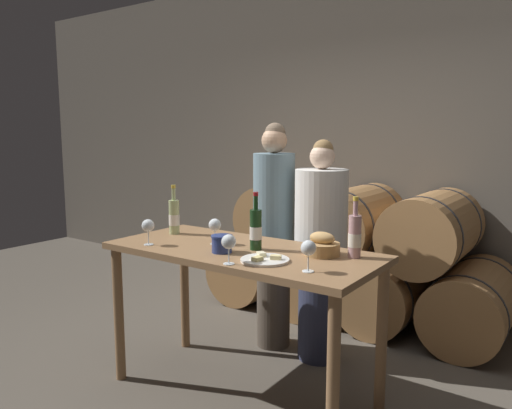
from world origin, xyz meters
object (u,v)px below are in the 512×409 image
at_px(cheese_plate, 265,260).
at_px(wine_glass_far_left, 148,226).
at_px(tasting_table, 242,269).
at_px(wine_glass_right, 308,249).
at_px(wine_bottle_white, 174,217).
at_px(wine_bottle_rose, 355,236).
at_px(person_left, 274,234).
at_px(wine_glass_left, 215,225).
at_px(bread_basket, 322,246).
at_px(person_right, 320,252).
at_px(wine_bottle_red, 256,229).
at_px(blue_crock, 222,243).
at_px(wine_glass_center, 229,242).

distance_m(cheese_plate, wine_glass_far_left, 0.82).
relative_size(tasting_table, wine_glass_far_left, 10.29).
distance_m(wine_glass_far_left, wine_glass_right, 1.10).
xyz_separation_m(wine_bottle_white, wine_bottle_rose, (1.28, 0.10, 0.00)).
xyz_separation_m(person_left, cheese_plate, (0.51, -0.88, 0.07)).
relative_size(tasting_table, wine_glass_left, 10.29).
relative_size(wine_bottle_rose, bread_basket, 1.69).
xyz_separation_m(tasting_table, person_right, (0.15, 0.72, -0.02)).
xyz_separation_m(wine_bottle_rose, bread_basket, (-0.17, -0.06, -0.07)).
xyz_separation_m(bread_basket, wine_glass_right, (0.10, -0.34, 0.07)).
height_order(wine_bottle_red, bread_basket, wine_bottle_red).
distance_m(tasting_table, wine_glass_far_left, 0.64).
xyz_separation_m(wine_bottle_white, wine_glass_far_left, (0.11, -0.34, -0.00)).
height_order(wine_glass_far_left, wine_glass_left, same).
distance_m(tasting_table, blue_crock, 0.23).
height_order(wine_bottle_rose, cheese_plate, wine_bottle_rose).
bearing_deg(wine_glass_far_left, wine_bottle_rose, 20.63).
distance_m(tasting_table, cheese_plate, 0.35).
relative_size(tasting_table, person_left, 0.99).
height_order(cheese_plate, wine_glass_left, wine_glass_left).
relative_size(wine_bottle_red, wine_glass_left, 2.14).
bearing_deg(person_left, wine_bottle_white, -122.50).
bearing_deg(cheese_plate, wine_glass_right, -8.54).
bearing_deg(person_right, bread_basket, -61.70).
bearing_deg(wine_glass_far_left, person_right, 54.71).
xyz_separation_m(bread_basket, wine_glass_left, (-0.68, -0.13, 0.07)).
distance_m(bread_basket, wine_glass_right, 0.36).
distance_m(bread_basket, wine_glass_left, 0.69).
height_order(bread_basket, wine_glass_far_left, wine_glass_far_left).
distance_m(wine_bottle_rose, blue_crock, 0.76).
bearing_deg(wine_glass_far_left, wine_bottle_white, 107.79).
distance_m(tasting_table, wine_bottle_white, 0.69).
distance_m(wine_bottle_red, wine_bottle_rose, 0.58).
distance_m(person_left, cheese_plate, 1.02).
distance_m(wine_bottle_red, wine_glass_center, 0.36).
height_order(tasting_table, person_left, person_left).
bearing_deg(wine_bottle_white, wine_glass_far_left, -72.21).
xyz_separation_m(wine_bottle_red, wine_bottle_white, (-0.72, 0.06, -0.00)).
height_order(person_right, bread_basket, person_right).
bearing_deg(bread_basket, wine_glass_center, -124.54).
bearing_deg(person_right, tasting_table, -101.93).
bearing_deg(blue_crock, wine_glass_center, -43.16).
bearing_deg(wine_bottle_red, bread_basket, 15.00).
relative_size(wine_glass_far_left, wine_glass_right, 1.00).
height_order(person_left, wine_bottle_white, person_left).
relative_size(cheese_plate, wine_glass_center, 1.65).
bearing_deg(tasting_table, bread_basket, 16.13).
bearing_deg(wine_glass_left, blue_crock, -39.91).
bearing_deg(wine_glass_far_left, bread_basket, 21.01).
xyz_separation_m(person_right, blue_crock, (-0.19, -0.86, 0.20)).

